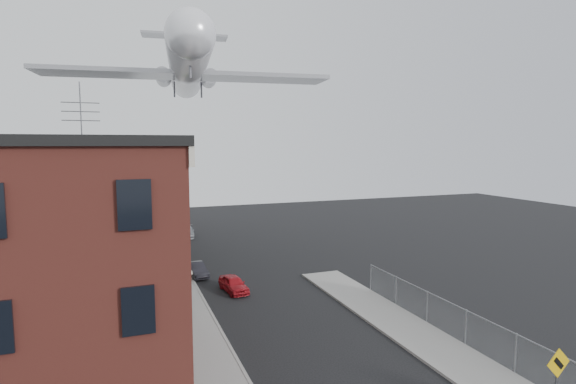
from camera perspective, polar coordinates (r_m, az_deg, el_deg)
name	(u,v)px	position (r m, az deg, el deg)	size (l,w,h in m)	color
sidewalk_left	(168,270)	(37.44, -15.03, -9.58)	(3.00, 62.00, 0.12)	gray
sidewalk_right	(427,342)	(25.06, 17.29, -17.68)	(3.00, 26.00, 0.12)	gray
curb_left	(186,268)	(37.59, -12.80, -9.44)	(0.15, 62.00, 0.14)	gray
curb_right	(403,346)	(24.25, 14.44, -18.40)	(0.15, 26.00, 0.14)	gray
corner_building	(35,274)	(19.79, -29.48, -9.00)	(10.31, 12.30, 12.15)	#3C1513
row_house_a	(64,230)	(29.01, -26.60, -4.32)	(11.98, 7.00, 10.30)	slate
row_house_b	(74,213)	(35.89, -25.49, -2.37)	(11.98, 7.00, 10.30)	gray
row_house_c	(82,201)	(42.82, -24.74, -1.06)	(11.98, 7.00, 10.30)	slate
row_house_d	(87,193)	(49.76, -24.20, -0.11)	(11.98, 7.00, 10.30)	gray
row_house_e	(91,187)	(56.72, -23.79, 0.61)	(11.98, 7.00, 10.30)	slate
chainlink_fence	(466,327)	(24.91, 21.66, -15.65)	(0.06, 18.06, 1.90)	gray
warning_sign	(557,373)	(19.88, 31.01, -19.06)	(1.10, 0.11, 2.80)	#515156
utility_pole	(174,226)	(30.58, -14.31, -4.21)	(1.80, 0.26, 9.00)	black
street_tree	(165,220)	(40.55, -15.40, -3.48)	(3.22, 3.20, 5.20)	black
car_near	(234,284)	(31.48, -6.92, -11.50)	(1.30, 3.23, 1.10)	#B1161F
car_mid	(196,270)	(35.38, -11.57, -9.62)	(1.13, 3.24, 1.07)	black
car_far	(187,232)	(50.07, -12.72, -4.98)	(1.54, 3.79, 1.10)	gray
airplane	(188,67)	(37.50, -12.64, 15.23)	(21.44, 24.48, 7.05)	white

